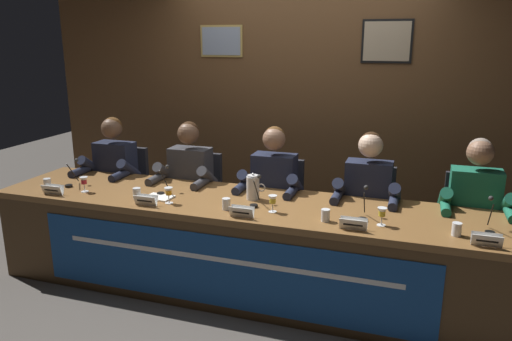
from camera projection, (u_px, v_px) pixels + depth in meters
The scene contains 34 objects.
ground_plane at pixel (256, 290), 3.88m from camera, with size 12.00×12.00×0.00m, color #4C4742.
wall_back_panelled at pixel (300, 105), 4.79m from camera, with size 5.40×0.14×2.60m.
conference_table at pixel (250, 236), 3.64m from camera, with size 4.20×0.85×0.74m.
chair_far_left at pixel (125, 196), 4.80m from camera, with size 0.44×0.45×0.91m.
panelist_far_left at pixel (111, 173), 4.54m from camera, with size 0.51×0.48×1.24m.
nameplate_far_left at pixel (53, 190), 3.87m from camera, with size 0.18×0.06×0.08m.
juice_glass_far_left at pixel (84, 182), 3.93m from camera, with size 0.06×0.06×0.12m.
water_cup_far_left at pixel (47, 184), 4.03m from camera, with size 0.06×0.06×0.08m.
microphone_far_left at pixel (71, 177), 4.09m from camera, with size 0.06×0.17×0.22m.
chair_left at pixel (197, 204), 4.56m from camera, with size 0.44×0.45×0.91m.
panelist_left at pixel (187, 181), 4.31m from camera, with size 0.51×0.48×1.24m.
nameplate_left at pixel (146, 200), 3.62m from camera, with size 0.18×0.06×0.08m.
juice_glass_left at pixel (169, 192), 3.65m from camera, with size 0.06×0.06×0.12m.
water_cup_left at pixel (137, 194), 3.77m from camera, with size 0.06×0.06×0.08m.
microphone_left at pixel (163, 185), 3.89m from camera, with size 0.06×0.17×0.22m.
chair_center at pixel (278, 213), 4.32m from camera, with size 0.44×0.45×0.91m.
panelist_center at pixel (271, 189), 4.07m from camera, with size 0.51×0.48×1.24m.
nameplate_center at pixel (242, 212), 3.37m from camera, with size 0.17×0.06×0.08m.
juice_glass_center at pixel (273, 201), 3.46m from camera, with size 0.06×0.06×0.12m.
water_cup_center at pixel (226, 205), 3.53m from camera, with size 0.06×0.06×0.08m.
microphone_center at pixel (256, 196), 3.61m from camera, with size 0.06×0.17×0.22m.
chair_right at pixel (367, 223), 4.08m from camera, with size 0.44×0.45×0.91m.
panelist_right at pixel (367, 199), 3.83m from camera, with size 0.51×0.48×1.24m.
nameplate_right at pixel (353, 224), 3.15m from camera, with size 0.18×0.06×0.08m.
juice_glass_right at pixel (382, 213), 3.21m from camera, with size 0.06×0.06×0.12m.
water_cup_right at pixel (325, 216), 3.30m from camera, with size 0.06×0.06×0.08m.
microphone_right at pixel (364, 208), 3.34m from camera, with size 0.06×0.17×0.22m.
chair_far_right at pixel (468, 234), 3.85m from camera, with size 0.44×0.45×0.91m.
panelist_far_right at pixel (474, 209), 3.59m from camera, with size 0.51×0.48×1.24m.
nameplate_far_right at pixel (487, 240), 2.90m from camera, with size 0.17×0.06×0.08m.
water_cup_far_right at pixel (457, 230), 3.06m from camera, with size 0.06×0.06×0.08m.
microphone_far_right at pixel (490, 221), 3.10m from camera, with size 0.06×0.17×0.22m.
water_pitcher_central at pixel (253, 187), 3.74m from camera, with size 0.15×0.10×0.21m.
document_stack_left at pixel (159, 197), 3.79m from camera, with size 0.22×0.16×0.01m.
Camera 1 is at (1.11, -3.32, 1.93)m, focal length 34.28 mm.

